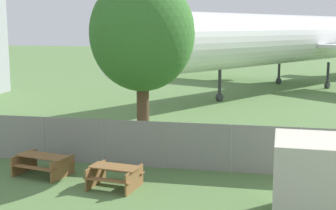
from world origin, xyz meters
name	(u,v)px	position (x,y,z in m)	size (l,w,h in m)	color
perimeter_fence	(165,145)	(0.00, 10.45, 0.93)	(56.07, 0.07, 1.85)	gray
airplane	(297,39)	(6.61, 37.04, 4.36)	(30.97, 37.86, 12.67)	white
picnic_bench_near_cabin	(115,174)	(-1.23, 7.91, 0.47)	(1.86, 1.63, 0.76)	brown
picnic_bench_open_grass	(43,162)	(-4.28, 8.71, 0.48)	(2.22, 1.79, 0.76)	brown
tree_left_of_cabin	(142,34)	(-1.07, 11.20, 5.17)	(4.16, 4.16, 7.50)	#4C3823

